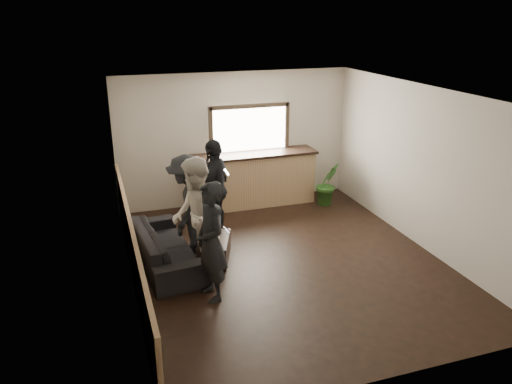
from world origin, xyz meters
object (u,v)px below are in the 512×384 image
object	(u,v)px
cup_b	(217,240)
bar_counter	(253,176)
person_d	(215,188)
person_b	(196,217)
person_c	(187,205)
potted_plant	(327,184)
person_a	(211,242)
coffee_table	(214,249)
sofa	(165,247)
cup_a	(207,230)

from	to	relation	value
cup_b	bar_counter	bearing A→B (deg)	59.59
person_d	person_b	bearing A→B (deg)	6.52
person_b	person_c	size ratio (longest dim) A/B	1.09
person_c	person_d	xyz separation A→B (m)	(0.63, 0.53, 0.05)
person_c	person_b	bearing A→B (deg)	19.86
potted_plant	person_a	distance (m)	4.33
cup_b	potted_plant	world-z (taller)	potted_plant
person_b	coffee_table	bearing A→B (deg)	137.52
cup_b	person_a	bearing A→B (deg)	-107.89
person_a	person_d	distance (m)	2.18
sofa	person_a	world-z (taller)	person_a
coffee_table	potted_plant	size ratio (longest dim) A/B	0.92
sofa	person_d	size ratio (longest dim) A/B	1.15
sofa	person_d	distance (m)	1.51
sofa	person_b	xyz separation A→B (m)	(0.45, -0.41, 0.63)
cup_a	sofa	bearing A→B (deg)	-167.77
bar_counter	cup_a	bearing A→B (deg)	-126.78
bar_counter	cup_a	xyz separation A→B (m)	(-1.48, -1.98, -0.21)
person_c	person_d	bearing A→B (deg)	150.09
coffee_table	bar_counter	bearing A→B (deg)	57.72
person_c	person_d	world-z (taller)	person_d
cup_b	person_b	size ratio (longest dim) A/B	0.05
potted_plant	coffee_table	bearing A→B (deg)	-149.41
bar_counter	coffee_table	size ratio (longest dim) A/B	3.14
coffee_table	person_b	world-z (taller)	person_b
cup_a	potted_plant	xyz separation A→B (m)	(2.98, 1.46, 0.04)
potted_plant	person_d	world-z (taller)	person_d
person_a	person_b	distance (m)	0.83
bar_counter	person_c	xyz separation A→B (m)	(-1.77, -1.81, 0.23)
coffee_table	cup_a	xyz separation A→B (m)	(-0.06, 0.27, 0.24)
bar_counter	person_b	xyz separation A→B (m)	(-1.77, -2.55, 0.30)
cup_a	person_a	world-z (taller)	person_a
cup_a	person_b	world-z (taller)	person_b
cup_a	person_c	bearing A→B (deg)	149.46
person_a	sofa	bearing A→B (deg)	-166.20
sofa	person_a	size ratio (longest dim) A/B	1.20
cup_b	potted_plant	bearing A→B (deg)	32.88
cup_a	potted_plant	size ratio (longest dim) A/B	0.13
potted_plant	sofa	bearing A→B (deg)	-156.46
sofa	person_d	xyz separation A→B (m)	(1.08, 0.86, 0.61)
cup_b	person_b	xyz separation A→B (m)	(-0.36, -0.15, 0.51)
bar_counter	potted_plant	bearing A→B (deg)	-18.85
cup_a	person_c	size ratio (longest dim) A/B	0.07
person_b	person_d	bearing A→B (deg)	160.48
person_b	person_d	world-z (taller)	person_b
person_a	person_b	world-z (taller)	person_b
coffee_table	person_a	distance (m)	1.36
cup_b	person_c	xyz separation A→B (m)	(-0.36, 0.59, 0.44)
sofa	potted_plant	size ratio (longest dim) A/B	2.27
cup_a	person_d	xyz separation A→B (m)	(0.34, 0.70, 0.49)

